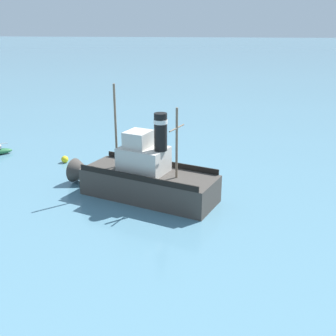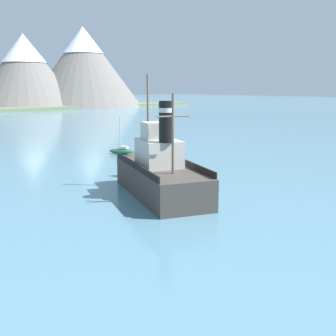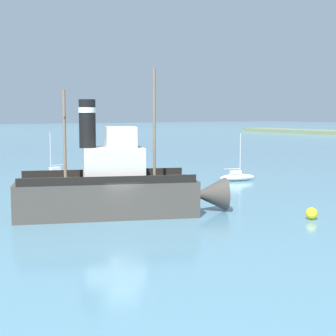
% 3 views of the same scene
% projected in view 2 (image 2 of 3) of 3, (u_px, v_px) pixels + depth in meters
% --- Properties ---
extents(ground_plane, '(600.00, 600.00, 0.00)m').
position_uv_depth(ground_plane, '(174.00, 192.00, 36.10)').
color(ground_plane, teal).
extents(old_tugboat, '(8.60, 14.61, 9.90)m').
position_uv_depth(old_tugboat, '(158.00, 173.00, 35.02)').
color(old_tugboat, '#423D38').
rests_on(old_tugboat, ground).
extents(sailboat_green, '(2.76, 3.87, 4.90)m').
position_uv_depth(sailboat_green, '(122.00, 151.00, 55.91)').
color(sailboat_green, '#286B3D').
rests_on(sailboat_green, ground).
extents(mooring_buoy, '(0.78, 0.78, 0.78)m').
position_uv_depth(mooring_buoy, '(155.00, 162.00, 48.07)').
color(mooring_buoy, yellow).
rests_on(mooring_buoy, ground).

